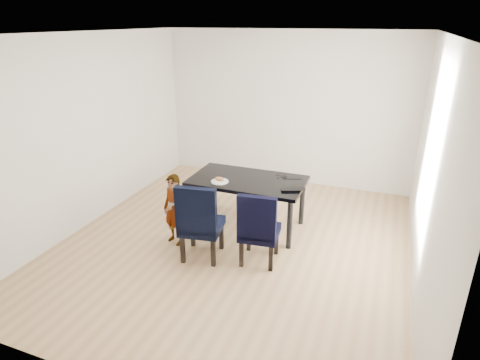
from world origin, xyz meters
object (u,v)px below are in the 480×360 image
at_px(dining_table, 247,203).
at_px(chair_right, 260,226).
at_px(child, 174,210).
at_px(laptop, 293,188).
at_px(plate, 220,181).
at_px(chair_left, 202,220).

xyz_separation_m(dining_table, chair_right, (0.44, -0.78, 0.11)).
height_order(child, laptop, child).
bearing_deg(chair_right, plate, 138.53).
xyz_separation_m(chair_left, laptop, (0.95, 0.82, 0.25)).
bearing_deg(plate, laptop, 6.88).
bearing_deg(plate, child, -128.77).
height_order(chair_left, plate, chair_left).
bearing_deg(dining_table, child, -134.37).
distance_m(dining_table, chair_left, 0.99).
distance_m(dining_table, child, 1.09).
xyz_separation_m(chair_right, laptop, (0.24, 0.67, 0.28)).
relative_size(chair_left, laptop, 3.23).
bearing_deg(chair_left, laptop, 31.53).
distance_m(chair_right, child, 1.20).
distance_m(chair_right, plate, 0.98).
height_order(dining_table, plate, plate).
relative_size(dining_table, laptop, 4.99).
distance_m(chair_left, plate, 0.75).
xyz_separation_m(chair_right, child, (-1.20, 0.01, 0.01)).
bearing_deg(chair_right, laptop, 64.40).
bearing_deg(chair_right, chair_left, -173.62).
xyz_separation_m(chair_right, plate, (-0.77, 0.54, 0.27)).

